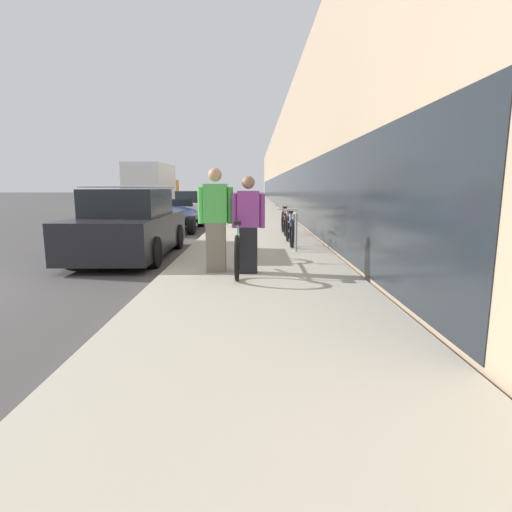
# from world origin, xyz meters

# --- Properties ---
(sidewalk_slab) EXTENTS (3.28, 70.00, 0.11)m
(sidewalk_slab) POSITION_xyz_m (5.32, 21.00, 0.06)
(sidewalk_slab) COLOR #B2AA99
(sidewalk_slab) RESTS_ON ground
(storefront_facade) EXTENTS (10.01, 70.00, 6.32)m
(storefront_facade) POSITION_xyz_m (11.99, 29.00, 3.16)
(storefront_facade) COLOR tan
(storefront_facade) RESTS_ON ground
(tandem_bicycle) EXTENTS (0.52, 2.57, 0.89)m
(tandem_bicycle) POSITION_xyz_m (4.97, 1.46, 0.49)
(tandem_bicycle) COLOR black
(tandem_bicycle) RESTS_ON sidewalk_slab
(person_rider) EXTENTS (0.54, 0.21, 1.59)m
(person_rider) POSITION_xyz_m (5.14, 1.14, 0.91)
(person_rider) COLOR black
(person_rider) RESTS_ON sidewalk_slab
(person_bystander) EXTENTS (0.58, 0.23, 1.72)m
(person_bystander) POSITION_xyz_m (4.59, 1.25, 0.98)
(person_bystander) COLOR #756B5B
(person_bystander) RESTS_ON sidewalk_slab
(bike_rack_hoop) EXTENTS (0.05, 0.60, 0.84)m
(bike_rack_hoop) POSITION_xyz_m (6.16, 3.60, 0.63)
(bike_rack_hoop) COLOR gray
(bike_rack_hoop) RESTS_ON sidewalk_slab
(cruiser_bike_nearest) EXTENTS (0.52, 1.81, 0.86)m
(cruiser_bike_nearest) POSITION_xyz_m (6.11, 4.48, 0.48)
(cruiser_bike_nearest) COLOR black
(cruiser_bike_nearest) RESTS_ON sidewalk_slab
(cruiser_bike_middle) EXTENTS (0.52, 1.65, 0.85)m
(cruiser_bike_middle) POSITION_xyz_m (6.14, 6.69, 0.47)
(cruiser_bike_middle) COLOR black
(cruiser_bike_middle) RESTS_ON sidewalk_slab
(parked_sedan_curbside) EXTENTS (1.81, 4.02, 1.55)m
(parked_sedan_curbside) POSITION_xyz_m (2.53, 3.32, 0.68)
(parked_sedan_curbside) COLOR black
(parked_sedan_curbside) RESTS_ON ground
(vintage_roadster_curbside) EXTENTS (1.78, 4.24, 1.08)m
(vintage_roadster_curbside) POSITION_xyz_m (2.41, 8.81, 0.47)
(vintage_roadster_curbside) COLOR navy
(vintage_roadster_curbside) RESTS_ON ground
(parked_sedan_far) EXTENTS (1.88, 4.03, 1.34)m
(parked_sedan_far) POSITION_xyz_m (2.39, 14.07, 0.61)
(parked_sedan_far) COLOR white
(parked_sedan_far) RESTS_ON ground
(moving_truck) EXTENTS (2.57, 7.44, 3.12)m
(moving_truck) POSITION_xyz_m (-2.10, 24.09, 1.57)
(moving_truck) COLOR orange
(moving_truck) RESTS_ON ground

